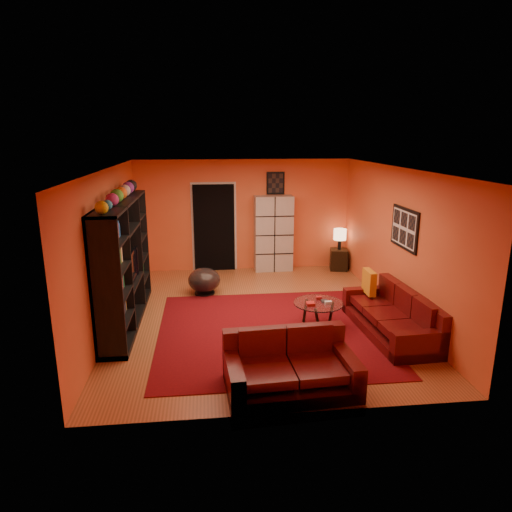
{
  "coord_description": "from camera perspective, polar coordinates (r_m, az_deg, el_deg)",
  "views": [
    {
      "loc": [
        -0.87,
        -7.6,
        3.14
      ],
      "look_at": [
        -0.02,
        0.1,
        1.08
      ],
      "focal_mm": 32.0,
      "sensor_mm": 36.0,
      "label": 1
    }
  ],
  "objects": [
    {
      "name": "storage_cabinet",
      "position": [
        10.75,
        2.2,
        2.82
      ],
      "size": [
        0.89,
        0.41,
        1.78
      ],
      "primitive_type": "cube",
      "rotation": [
        0.0,
        0.0,
        0.01
      ],
      "color": "#BAB6AB",
      "rests_on": "floor"
    },
    {
      "name": "floor",
      "position": [
        8.27,
        0.24,
        -7.41
      ],
      "size": [
        6.0,
        6.0,
        0.0
      ],
      "primitive_type": "plane",
      "color": "brown",
      "rests_on": "ground"
    },
    {
      "name": "side_table",
      "position": [
        11.09,
        10.3,
        -0.43
      ],
      "size": [
        0.47,
        0.47,
        0.5
      ],
      "primitive_type": "cube",
      "rotation": [
        0.0,
        0.0,
        -0.2
      ],
      "color": "black",
      "rests_on": "floor"
    },
    {
      "name": "coffee_table",
      "position": [
        7.75,
        7.79,
        -6.13
      ],
      "size": [
        0.83,
        0.83,
        0.41
      ],
      "rotation": [
        0.0,
        0.0,
        0.26
      ],
      "color": "silver",
      "rests_on": "floor"
    },
    {
      "name": "table_lamp",
      "position": [
        10.95,
        10.45,
        2.6
      ],
      "size": [
        0.3,
        0.3,
        0.5
      ],
      "color": "black",
      "rests_on": "side_table"
    },
    {
      "name": "wall_front",
      "position": [
        5.03,
        4.16,
        -6.62
      ],
      "size": [
        6.0,
        0.0,
        6.0
      ],
      "primitive_type": "plane",
      "rotation": [
        -1.57,
        0.0,
        0.0
      ],
      "color": "#E55E32",
      "rests_on": "floor"
    },
    {
      "name": "ceiling",
      "position": [
        7.66,
        0.26,
        10.87
      ],
      "size": [
        6.0,
        6.0,
        0.0
      ],
      "primitive_type": "plane",
      "rotation": [
        3.14,
        0.0,
        0.0
      ],
      "color": "white",
      "rests_on": "wall_back"
    },
    {
      "name": "loveseat",
      "position": [
        6.0,
        4.16,
        -13.57
      ],
      "size": [
        1.68,
        1.07,
        0.85
      ],
      "rotation": [
        0.0,
        0.0,
        1.63
      ],
      "color": "#46090B",
      "rests_on": "rug"
    },
    {
      "name": "tv",
      "position": [
        8.04,
        -15.73,
        -1.28
      ],
      "size": [
        0.89,
        0.12,
        0.51
      ],
      "primitive_type": "imported",
      "rotation": [
        0.0,
        0.0,
        1.57
      ],
      "color": "black",
      "rests_on": "entertainment_unit"
    },
    {
      "name": "wall_left",
      "position": [
        7.98,
        -17.88,
        0.85
      ],
      "size": [
        0.0,
        6.0,
        6.0
      ],
      "primitive_type": "plane",
      "rotation": [
        1.57,
        0.0,
        1.57
      ],
      "color": "#E55E32",
      "rests_on": "floor"
    },
    {
      "name": "wall_art_back",
      "position": [
        10.75,
        2.46,
        9.09
      ],
      "size": [
        0.42,
        0.03,
        0.52
      ],
      "primitive_type": "cube",
      "color": "black",
      "rests_on": "wall_back"
    },
    {
      "name": "throw_pillow",
      "position": [
        8.29,
        13.96,
        -3.17
      ],
      "size": [
        0.12,
        0.42,
        0.42
      ],
      "primitive_type": "cube",
      "color": "orange",
      "rests_on": "sofa"
    },
    {
      "name": "wall_back",
      "position": [
        10.79,
        -1.56,
        5.1
      ],
      "size": [
        6.0,
        0.0,
        6.0
      ],
      "primitive_type": "plane",
      "rotation": [
        1.57,
        0.0,
        0.0
      ],
      "color": "#E55E32",
      "rests_on": "floor"
    },
    {
      "name": "wall_art_right",
      "position": [
        8.17,
        18.08,
        3.31
      ],
      "size": [
        0.03,
        1.0,
        0.7
      ],
      "primitive_type": "cube",
      "color": "black",
      "rests_on": "wall_right"
    },
    {
      "name": "entertainment_unit",
      "position": [
        8.0,
        -16.16,
        -0.83
      ],
      "size": [
        0.45,
        3.0,
        2.1
      ],
      "primitive_type": "cube",
      "color": "black",
      "rests_on": "floor"
    },
    {
      "name": "sofa",
      "position": [
        7.8,
        17.03,
        -7.25
      ],
      "size": [
        0.98,
        2.16,
        0.85
      ],
      "rotation": [
        0.0,
        0.0,
        0.06
      ],
      "color": "#46090B",
      "rests_on": "rug"
    },
    {
      "name": "rug",
      "position": [
        7.64,
        1.6,
        -9.32
      ],
      "size": [
        3.6,
        3.6,
        0.01
      ],
      "primitive_type": "cube",
      "color": "#550910",
      "rests_on": "floor"
    },
    {
      "name": "doorway",
      "position": [
        10.77,
        -5.25,
        3.5
      ],
      "size": [
        0.95,
        0.1,
        2.04
      ],
      "primitive_type": "cube",
      "color": "black",
      "rests_on": "floor"
    },
    {
      "name": "wall_right",
      "position": [
        8.51,
        17.23,
        1.75
      ],
      "size": [
        0.0,
        6.0,
        6.0
      ],
      "primitive_type": "plane",
      "rotation": [
        1.57,
        0.0,
        -1.57
      ],
      "color": "#E55E32",
      "rests_on": "floor"
    },
    {
      "name": "bowl_chair",
      "position": [
        9.3,
        -6.49,
        -3.05
      ],
      "size": [
        0.65,
        0.65,
        0.54
      ],
      "color": "black",
      "rests_on": "floor"
    }
  ]
}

